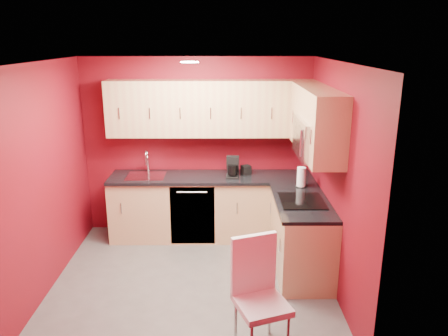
{
  "coord_description": "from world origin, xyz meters",
  "views": [
    {
      "loc": [
        0.35,
        -4.55,
        2.73
      ],
      "look_at": [
        0.37,
        0.55,
        1.21
      ],
      "focal_mm": 35.0,
      "sensor_mm": 36.0,
      "label": 1
    }
  ],
  "objects_px": {
    "microwave": "(316,138)",
    "coffee_maker": "(233,167)",
    "sink": "(146,173)",
    "napkin_holder": "(246,170)",
    "dining_chair": "(262,299)",
    "paper_towel": "(301,177)"
  },
  "relations": [
    {
      "from": "sink",
      "to": "napkin_holder",
      "type": "distance_m",
      "value": 1.38
    },
    {
      "from": "coffee_maker",
      "to": "sink",
      "type": "bearing_deg",
      "value": -179.21
    },
    {
      "from": "coffee_maker",
      "to": "dining_chair",
      "type": "relative_size",
      "value": 0.27
    },
    {
      "from": "coffee_maker",
      "to": "dining_chair",
      "type": "bearing_deg",
      "value": -80.38
    },
    {
      "from": "coffee_maker",
      "to": "napkin_holder",
      "type": "distance_m",
      "value": 0.25
    },
    {
      "from": "microwave",
      "to": "dining_chair",
      "type": "xyz_separation_m",
      "value": [
        -0.69,
        -1.4,
        -1.13
      ]
    },
    {
      "from": "napkin_holder",
      "to": "paper_towel",
      "type": "height_order",
      "value": "paper_towel"
    },
    {
      "from": "sink",
      "to": "coffee_maker",
      "type": "relative_size",
      "value": 1.84
    },
    {
      "from": "microwave",
      "to": "paper_towel",
      "type": "bearing_deg",
      "value": 93.88
    },
    {
      "from": "microwave",
      "to": "dining_chair",
      "type": "relative_size",
      "value": 0.72
    },
    {
      "from": "microwave",
      "to": "napkin_holder",
      "type": "xyz_separation_m",
      "value": [
        -0.71,
        1.06,
        -0.69
      ]
    },
    {
      "from": "microwave",
      "to": "coffee_maker",
      "type": "xyz_separation_m",
      "value": [
        -0.9,
        0.93,
        -0.61
      ]
    },
    {
      "from": "microwave",
      "to": "paper_towel",
      "type": "xyz_separation_m",
      "value": [
        -0.04,
        0.53,
        -0.62
      ]
    },
    {
      "from": "sink",
      "to": "napkin_holder",
      "type": "height_order",
      "value": "sink"
    },
    {
      "from": "sink",
      "to": "napkin_holder",
      "type": "bearing_deg",
      "value": 2.47
    },
    {
      "from": "microwave",
      "to": "coffee_maker",
      "type": "relative_size",
      "value": 2.7
    },
    {
      "from": "sink",
      "to": "dining_chair",
      "type": "xyz_separation_m",
      "value": [
        1.4,
        -2.4,
        -0.41
      ]
    },
    {
      "from": "paper_towel",
      "to": "dining_chair",
      "type": "bearing_deg",
      "value": -108.83
    },
    {
      "from": "microwave",
      "to": "sink",
      "type": "distance_m",
      "value": 2.43
    },
    {
      "from": "sink",
      "to": "paper_towel",
      "type": "bearing_deg",
      "value": -12.95
    },
    {
      "from": "microwave",
      "to": "dining_chair",
      "type": "distance_m",
      "value": 1.93
    },
    {
      "from": "dining_chair",
      "to": "sink",
      "type": "bearing_deg",
      "value": 100.62
    }
  ]
}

